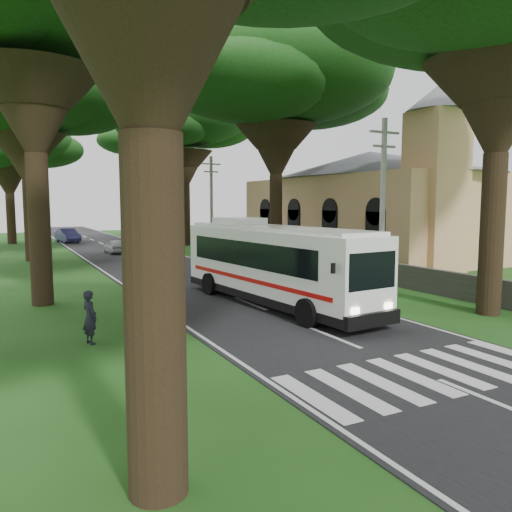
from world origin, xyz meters
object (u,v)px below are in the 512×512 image
church (371,196)px  coach_bus (273,263)px  pole_mid (211,205)px  pole_near (383,207)px  distant_car_b (68,235)px  pole_far (146,204)px  distant_car_a (115,246)px  pedestrian (90,317)px

church → coach_bus: 22.38m
pole_mid → pole_near: bearing=-90.0°
pole_mid → distant_car_b: pole_mid is taller
pole_far → distant_car_a: 15.14m
church → distant_car_a: size_ratio=6.88×
coach_bus → pole_far: bearing=77.7°
pole_far → coach_bus: 38.95m
coach_bus → distant_car_b: coach_bus is taller
pole_far → church: bearing=-63.2°
church → pole_mid: bearing=160.2°
church → pole_near: (-12.36, -15.55, -0.73)m
pole_mid → distant_car_b: bearing=111.8°
pole_near → distant_car_b: bearing=101.6°
distant_car_b → distant_car_a: bearing=-91.6°
church → distant_car_a: (-18.66, 11.16, -4.28)m
pedestrian → distant_car_a: bearing=-31.5°
pole_mid → coach_bus: 19.33m
distant_car_a → distant_car_b: distant_car_b is taller
pole_near → distant_car_b: 42.25m
distant_car_b → coach_bus: bearing=-94.8°
pole_near → pole_mid: bearing=90.0°
distant_car_b → pedestrian: 42.65m
coach_bus → distant_car_b: bearing=90.0°
pole_near → pedestrian: (-12.63, -1.20, -3.34)m
church → coach_bus: size_ratio=2.06×
coach_bus → distant_car_a: bearing=88.2°
pole_far → distant_car_b: 9.24m
pole_near → pole_far: (0.00, 40.00, 0.00)m
pole_mid → coach_bus: bearing=-104.2°
distant_car_b → pedestrian: bearing=-105.8°
coach_bus → distant_car_a: 25.38m
pole_far → distant_car_b: size_ratio=1.74×
coach_bus → pedestrian: size_ratio=6.91×
pole_mid → pedestrian: 24.90m
pole_far → distant_car_b: (-8.50, 1.25, -3.39)m
coach_bus → church: bearing=34.2°
pole_near → pedestrian: bearing=-174.6°
church → coach_bus: bearing=-140.4°
church → pole_far: church is taller
pole_near → church: bearing=51.5°
coach_bus → distant_car_b: 40.04m
pole_near → coach_bus: pole_near is taller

